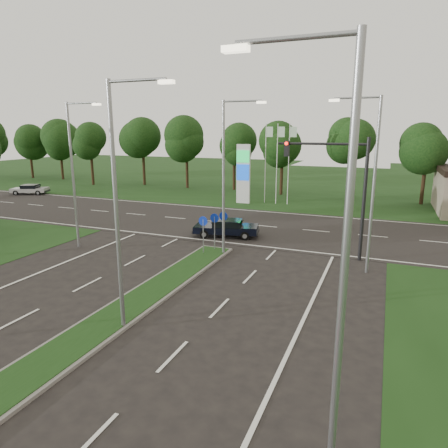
% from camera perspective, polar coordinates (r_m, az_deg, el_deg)
% --- Properties ---
extents(verge_far, '(160.00, 50.00, 0.02)m').
position_cam_1_polar(verge_far, '(61.58, 13.23, 6.03)').
color(verge_far, '#173411').
rests_on(verge_far, ground).
extents(cross_road, '(160.00, 12.00, 0.02)m').
position_cam_1_polar(cross_road, '(31.77, 4.08, -0.17)').
color(cross_road, black).
rests_on(cross_road, ground).
extents(median_kerb, '(2.00, 26.00, 0.12)m').
position_cam_1_polar(median_kerb, '(15.26, -21.29, -16.23)').
color(median_kerb, slate).
rests_on(median_kerb, ground).
extents(streetlight_median_near, '(2.53, 0.22, 9.00)m').
position_cam_1_polar(streetlight_median_near, '(14.44, -14.62, 3.79)').
color(streetlight_median_near, gray).
rests_on(streetlight_median_near, ground).
extents(streetlight_median_far, '(2.53, 0.22, 9.00)m').
position_cam_1_polar(streetlight_median_far, '(23.15, 0.39, 7.62)').
color(streetlight_median_far, gray).
rests_on(streetlight_median_far, ground).
extents(streetlight_left_far, '(2.53, 0.22, 9.00)m').
position_cam_1_polar(streetlight_left_far, '(26.48, -20.54, 7.50)').
color(streetlight_left_far, gray).
rests_on(streetlight_left_far, ground).
extents(streetlight_right_far, '(2.53, 0.22, 9.00)m').
position_cam_1_polar(streetlight_right_far, '(21.52, 20.17, 6.39)').
color(streetlight_right_far, gray).
rests_on(streetlight_right_far, ground).
extents(streetlight_right_near, '(2.53, 0.22, 9.00)m').
position_cam_1_polar(streetlight_right_near, '(7.76, 15.47, -4.19)').
color(streetlight_right_near, gray).
rests_on(streetlight_right_near, ground).
extents(traffic_signal, '(5.10, 0.42, 7.00)m').
position_cam_1_polar(traffic_signal, '(23.66, 16.40, 6.17)').
color(traffic_signal, black).
rests_on(traffic_signal, ground).
extents(median_signs, '(1.16, 1.76, 2.38)m').
position_cam_1_polar(median_signs, '(24.46, -1.45, -0.08)').
color(median_signs, gray).
rests_on(median_signs, ground).
extents(gas_pylon, '(5.80, 1.26, 8.00)m').
position_cam_1_polar(gas_pylon, '(40.90, 3.09, 7.39)').
color(gas_pylon, silver).
rests_on(gas_pylon, ground).
extents(treeline_far, '(6.00, 6.00, 9.90)m').
position_cam_1_polar(treeline_far, '(46.30, 10.70, 12.37)').
color(treeline_far, black).
rests_on(treeline_far, ground).
extents(navy_sedan, '(4.73, 2.77, 1.22)m').
position_cam_1_polar(navy_sedan, '(28.17, 0.36, -0.50)').
color(navy_sedan, black).
rests_on(navy_sedan, ground).
extents(far_car_a, '(4.35, 3.15, 1.15)m').
position_cam_1_polar(far_car_a, '(52.25, -25.99, 4.50)').
color(far_car_a, '#A8A8A8').
rests_on(far_car_a, ground).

